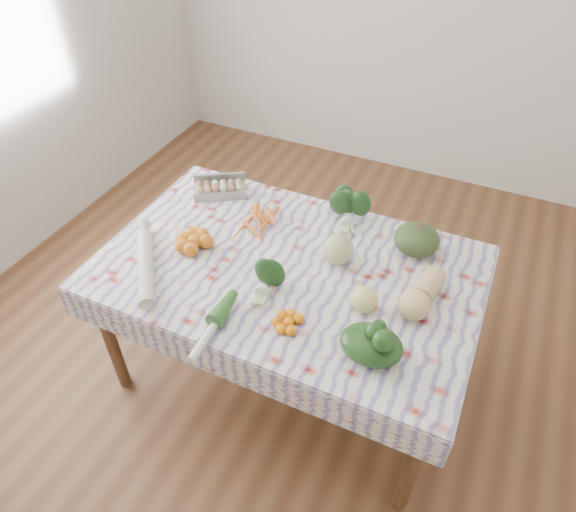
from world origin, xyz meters
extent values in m
plane|color=brown|center=(0.00, 0.00, 0.00)|extent=(4.50, 4.50, 0.00)
cube|color=brown|center=(0.00, 0.00, 0.73)|extent=(1.60, 1.00, 0.04)
cylinder|color=brown|center=(-0.74, -0.44, 0.35)|extent=(0.06, 0.06, 0.71)
cylinder|color=brown|center=(0.74, -0.44, 0.35)|extent=(0.06, 0.06, 0.71)
cylinder|color=brown|center=(-0.74, 0.44, 0.35)|extent=(0.06, 0.06, 0.71)
cylinder|color=brown|center=(0.74, 0.44, 0.35)|extent=(0.06, 0.06, 0.71)
cube|color=white|center=(0.00, 0.00, 0.76)|extent=(1.66, 1.06, 0.01)
cube|color=#989894|center=(-0.54, 0.34, 0.80)|extent=(0.28, 0.23, 0.07)
cube|color=orange|center=(-0.25, 0.18, 0.78)|extent=(0.25, 0.24, 0.04)
ellipsoid|color=#1A3D18|center=(0.13, 0.40, 0.83)|extent=(0.21, 0.20, 0.14)
ellipsoid|color=#314820|center=(0.48, 0.34, 0.83)|extent=(0.23, 0.23, 0.13)
sphere|color=#ACBD76|center=(0.19, 0.12, 0.83)|extent=(0.14, 0.14, 0.14)
ellipsoid|color=#DDB675|center=(0.58, 0.02, 0.83)|extent=(0.17, 0.29, 0.13)
cube|color=orange|center=(-0.44, -0.07, 0.80)|extent=(0.28, 0.28, 0.07)
ellipsoid|color=#1C4318|center=(-0.02, -0.17, 0.82)|extent=(0.18, 0.18, 0.11)
cube|color=orange|center=(0.15, -0.31, 0.78)|extent=(0.16, 0.16, 0.05)
sphere|color=#E3E07D|center=(0.38, -0.10, 0.82)|extent=(0.14, 0.14, 0.11)
ellipsoid|color=#153411|center=(0.48, -0.31, 0.81)|extent=(0.26, 0.22, 0.10)
cylinder|color=beige|center=(-0.54, -0.30, 0.80)|extent=(0.35, 0.42, 0.07)
cylinder|color=white|center=(-0.11, -0.46, 0.78)|extent=(0.05, 0.34, 0.04)
camera|label=1|loc=(0.70, -1.50, 2.30)|focal=32.00mm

